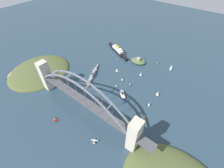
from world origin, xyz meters
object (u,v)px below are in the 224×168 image
object	(u,v)px
small_boat_5	(117,85)
small_boat_10	(157,64)
harbor_ferry_steamer	(122,95)
fort_island_mid_harbor	(138,61)
small_boat_1	(122,79)
small_boat_4	(117,70)
harbor_arch_bridge	(82,99)
small_boat_9	(158,93)
small_boat_6	(130,85)
seaplane_taxiing_near_bridge	(94,141)
seaplane_second_in_formation	(55,120)
small_boat_8	(144,117)
small_boat_2	(141,74)
ocean_liner	(118,50)
small_boat_0	(149,104)
small_boat_3	(97,99)
small_boat_7	(171,67)
naval_cruiser	(93,75)

from	to	relation	value
small_boat_5	small_boat_10	xyz separation A→B (m)	(31.33, 126.35, -2.20)
harbor_ferry_steamer	fort_island_mid_harbor	distance (m)	121.16
small_boat_1	small_boat_4	world-z (taller)	small_boat_4
harbor_arch_bridge	small_boat_10	world-z (taller)	harbor_arch_bridge
small_boat_9	fort_island_mid_harbor	bearing A→B (deg)	140.52
small_boat_5	small_boat_6	world-z (taller)	small_boat_5
harbor_arch_bridge	small_boat_5	size ratio (longest dim) A/B	42.51
small_boat_10	harbor_arch_bridge	bearing A→B (deg)	-100.21
small_boat_4	small_boat_5	xyz separation A→B (m)	(29.32, -41.07, -1.46)
harbor_arch_bridge	small_boat_5	bearing A→B (deg)	85.37
small_boat_6	small_boat_9	size ratio (longest dim) A/B	0.88
small_boat_9	seaplane_taxiing_near_bridge	bearing A→B (deg)	-102.66
seaplane_taxiing_near_bridge	seaplane_second_in_formation	bearing A→B (deg)	-169.75
seaplane_taxiing_near_bridge	small_boat_8	xyz separation A→B (m)	(38.43, 85.39, -1.52)
small_boat_2	small_boat_9	world-z (taller)	small_boat_9
ocean_liner	small_boat_10	size ratio (longest dim) A/B	9.79
small_boat_8	small_boat_9	xyz separation A→B (m)	(-5.43, 61.51, 4.24)
small_boat_1	small_boat_5	distance (m)	22.70
small_boat_0	small_boat_4	xyz separation A→B (m)	(-106.93, 45.06, 0.21)
harbor_ferry_steamer	small_boat_3	distance (m)	50.34
small_boat_2	fort_island_mid_harbor	bearing A→B (deg)	127.70
harbor_ferry_steamer	seaplane_taxiing_near_bridge	bearing A→B (deg)	-78.47
seaplane_taxiing_near_bridge	harbor_arch_bridge	bearing A→B (deg)	150.09
small_boat_0	small_boat_1	size ratio (longest dim) A/B	1.24
ocean_liner	small_boat_10	distance (m)	110.53
small_boat_0	small_boat_6	distance (m)	62.68
small_boat_2	small_boat_5	distance (m)	65.65
small_boat_6	small_boat_9	xyz separation A→B (m)	(58.10, 9.49, 4.21)
small_boat_10	small_boat_5	bearing A→B (deg)	-103.92
small_boat_5	seaplane_taxiing_near_bridge	bearing A→B (deg)	-68.74
small_boat_2	small_boat_7	bearing A→B (deg)	56.11
naval_cruiser	seaplane_taxiing_near_bridge	world-z (taller)	naval_cruiser
small_boat_9	seaplane_second_in_formation	bearing A→B (deg)	-124.54
small_boat_7	small_boat_9	bearing A→B (deg)	-82.98
harbor_ferry_steamer	small_boat_2	world-z (taller)	small_boat_2
harbor_arch_bridge	small_boat_8	distance (m)	111.24
ocean_liner	small_boat_2	bearing A→B (deg)	-25.12
small_boat_2	small_boat_4	world-z (taller)	small_boat_2
small_boat_0	small_boat_6	world-z (taller)	small_boat_0
small_boat_2	small_boat_9	size ratio (longest dim) A/B	0.99
naval_cruiser	fort_island_mid_harbor	xyz separation A→B (m)	(53.83, 108.01, 1.51)
naval_cruiser	small_boat_3	xyz separation A→B (m)	(55.02, -46.78, -2.11)
fort_island_mid_harbor	small_boat_9	world-z (taller)	fort_island_mid_harbor
small_boat_5	small_boat_6	xyz separation A→B (m)	(20.20, 20.93, -2.20)
small_boat_8	small_boat_10	bearing A→B (deg)	108.41
harbor_arch_bridge	small_boat_5	distance (m)	91.93
small_boat_5	small_boat_7	size ratio (longest dim) A/B	0.48
small_boat_3	small_boat_4	size ratio (longest dim) A/B	1.11
ocean_liner	small_boat_3	bearing A→B (deg)	-66.61
small_boat_9	small_boat_8	bearing A→B (deg)	-84.95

